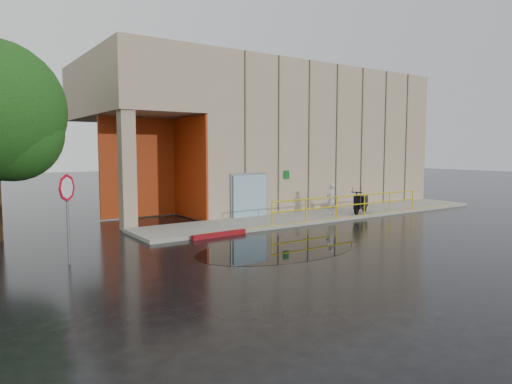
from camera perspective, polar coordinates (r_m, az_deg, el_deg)
ground at (r=17.46m, az=9.52°, el=-5.89°), size 120.00×120.00×0.00m
sidewalk at (r=23.38m, az=8.92°, el=-2.85°), size 20.00×3.00×0.15m
building at (r=28.85m, az=1.70°, el=6.98°), size 20.00×10.17×8.00m
guardrail at (r=22.52m, az=11.76°, el=-1.65°), size 9.56×0.06×1.03m
person at (r=22.80m, az=9.36°, el=-0.87°), size 0.64×0.49×1.58m
scooter at (r=23.76m, az=12.98°, el=-0.69°), size 1.81×1.24×1.37m
stop_sign at (r=14.33m, az=-22.53°, el=-0.82°), size 0.58×0.62×2.67m
red_curb at (r=17.81m, az=-4.59°, el=-5.31°), size 2.41×0.32×0.18m
puddle at (r=15.69m, az=2.99°, el=-7.09°), size 6.27×3.91×0.01m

